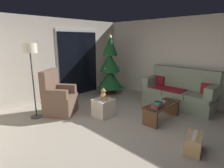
# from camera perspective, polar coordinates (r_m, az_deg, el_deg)

# --- Properties ---
(ground_plane) EXTENTS (7.00, 7.00, 0.00)m
(ground_plane) POSITION_cam_1_polar(r_m,az_deg,el_deg) (3.87, 3.28, -15.12)
(ground_plane) COLOR #9E9384
(wall_back) EXTENTS (5.72, 0.12, 2.50)m
(wall_back) POSITION_cam_1_polar(r_m,az_deg,el_deg) (5.91, -19.46, 6.96)
(wall_back) COLOR beige
(wall_back) RESTS_ON ground
(wall_right) EXTENTS (0.12, 6.00, 2.50)m
(wall_right) POSITION_cam_1_polar(r_m,az_deg,el_deg) (5.89, 22.44, 6.68)
(wall_right) COLOR beige
(wall_right) RESTS_ON ground
(patio_door_frame) EXTENTS (1.60, 0.02, 2.20)m
(patio_door_frame) POSITION_cam_1_polar(r_m,az_deg,el_deg) (6.41, -10.33, 6.62)
(patio_door_frame) COLOR silver
(patio_door_frame) RESTS_ON ground
(patio_door_glass) EXTENTS (1.50, 0.02, 2.10)m
(patio_door_glass) POSITION_cam_1_polar(r_m,az_deg,el_deg) (6.40, -10.22, 6.17)
(patio_door_glass) COLOR black
(patio_door_glass) RESTS_ON ground
(couch) EXTENTS (0.80, 1.95, 1.08)m
(couch) POSITION_cam_1_polar(r_m,az_deg,el_deg) (5.53, 20.10, -2.53)
(couch) COLOR gray
(couch) RESTS_ON ground
(coffee_table) EXTENTS (1.10, 0.40, 0.41)m
(coffee_table) POSITION_cam_1_polar(r_m,az_deg,el_deg) (4.50, 15.22, -7.56)
(coffee_table) COLOR brown
(coffee_table) RESTS_ON ground
(remote_graphite) EXTENTS (0.07, 0.16, 0.02)m
(remote_graphite) POSITION_cam_1_polar(r_m,az_deg,el_deg) (4.67, 17.90, -5.02)
(remote_graphite) COLOR #333338
(remote_graphite) RESTS_ON coffee_table
(remote_white) EXTENTS (0.16, 0.11, 0.02)m
(remote_white) POSITION_cam_1_polar(r_m,az_deg,el_deg) (4.47, 15.71, -5.69)
(remote_white) COLOR silver
(remote_white) RESTS_ON coffee_table
(remote_silver) EXTENTS (0.09, 0.16, 0.02)m
(remote_silver) POSITION_cam_1_polar(r_m,az_deg,el_deg) (4.63, 15.44, -5.00)
(remote_silver) COLOR #ADADB2
(remote_silver) RESTS_ON coffee_table
(remote_black) EXTENTS (0.15, 0.13, 0.02)m
(remote_black) POSITION_cam_1_polar(r_m,az_deg,el_deg) (4.38, 13.62, -5.98)
(remote_black) COLOR black
(remote_black) RESTS_ON coffee_table
(book_stack) EXTENTS (0.26, 0.21, 0.14)m
(book_stack) POSITION_cam_1_polar(r_m,az_deg,el_deg) (4.13, 13.97, -6.34)
(book_stack) COLOR #4C4C51
(book_stack) RESTS_ON coffee_table
(cell_phone) EXTENTS (0.13, 0.16, 0.01)m
(cell_phone) POSITION_cam_1_polar(r_m,az_deg,el_deg) (4.10, 14.05, -5.33)
(cell_phone) COLOR black
(cell_phone) RESTS_ON book_stack
(christmas_tree) EXTENTS (0.87, 0.87, 2.04)m
(christmas_tree) POSITION_cam_1_polar(r_m,az_deg,el_deg) (6.31, -0.60, 4.91)
(christmas_tree) COLOR #4C1E19
(christmas_tree) RESTS_ON ground
(armchair) EXTENTS (0.96, 0.96, 1.13)m
(armchair) POSITION_cam_1_polar(r_m,az_deg,el_deg) (4.87, -16.27, -4.35)
(armchair) COLOR brown
(armchair) RESTS_ON ground
(floor_lamp) EXTENTS (0.32, 0.32, 1.78)m
(floor_lamp) POSITION_cam_1_polar(r_m,az_deg,el_deg) (4.61, -24.01, 8.07)
(floor_lamp) COLOR #2D2D30
(floor_lamp) RESTS_ON ground
(ottoman) EXTENTS (0.44, 0.44, 0.43)m
(ottoman) POSITION_cam_1_polar(r_m,az_deg,el_deg) (4.60, -2.67, -7.34)
(ottoman) COLOR beige
(ottoman) RESTS_ON ground
(teddy_bear_honey) EXTENTS (0.21, 0.22, 0.29)m
(teddy_bear_honey) POSITION_cam_1_polar(r_m,az_deg,el_deg) (4.49, -2.59, -3.35)
(teddy_bear_honey) COLOR tan
(teddy_bear_honey) RESTS_ON ottoman
(cardboard_box_taped_mid_floor) EXTENTS (0.51, 0.36, 0.30)m
(cardboard_box_taped_mid_floor) POSITION_cam_1_polar(r_m,az_deg,el_deg) (3.56, 24.04, -16.43)
(cardboard_box_taped_mid_floor) COLOR tan
(cardboard_box_taped_mid_floor) RESTS_ON ground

